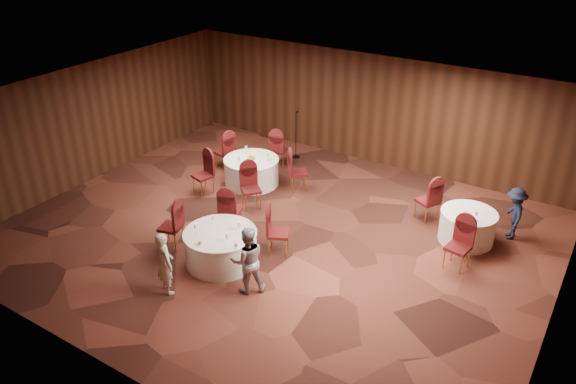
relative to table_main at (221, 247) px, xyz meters
The scene contains 15 objects.
ground 1.65m from the table_main, 75.59° to the left, with size 12.00×12.00×0.00m, color black.
room_shell 2.26m from the table_main, 75.59° to the left, with size 12.00×12.00×12.00m.
table_main is the anchor object (origin of this frame).
table_left 3.78m from the table_main, 115.64° to the left, with size 1.50×1.50×0.74m.
table_right 5.60m from the table_main, 41.13° to the left, with size 1.26×1.26×0.74m.
chairs_main 0.79m from the table_main, 118.90° to the left, with size 2.85×1.93×1.00m.
chairs_left 3.79m from the table_main, 115.67° to the left, with size 3.17×3.15×1.00m.
chairs_right 5.00m from the table_main, 41.84° to the left, with size 1.90×2.28×1.00m.
tabletop_main 0.49m from the table_main, 25.73° to the right, with size 1.17×1.09×0.22m.
tabletop_left 3.81m from the table_main, 115.68° to the left, with size 0.83×0.75×0.22m.
tabletop_right 5.62m from the table_main, 37.85° to the left, with size 0.08×0.08×0.22m.
mic_stand 5.78m from the table_main, 105.45° to the left, with size 0.24×0.24×1.46m.
woman_a 1.44m from the table_main, 101.06° to the right, with size 0.49×0.32×1.36m, color silver.
woman_b 1.24m from the table_main, 24.56° to the right, with size 0.70×0.55×1.44m, color #A1A1A5.
man_c 6.69m from the table_main, 40.93° to the left, with size 0.82×0.47×1.27m, color black.
Camera 1 is at (6.23, -9.31, 7.04)m, focal length 35.00 mm.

